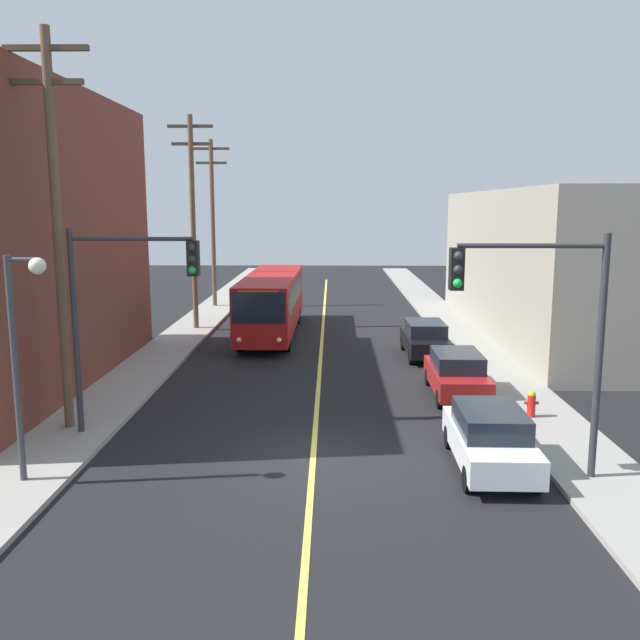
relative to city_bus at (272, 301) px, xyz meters
The scene contains 16 objects.
ground_plane 18.06m from the city_bus, 81.48° to the right, with size 120.00×120.00×0.00m, color black.
sidewalk_left 9.19m from the city_bus, 120.57° to the right, with size 2.50×90.00×0.15m, color gray.
sidewalk_right 12.71m from the city_bus, 38.08° to the right, with size 2.50×90.00×0.15m, color gray.
lane_stripe_center 4.25m from the city_bus, 46.11° to the right, with size 0.16×60.00×0.01m, color #D8CC4C.
building_right_warehouse 17.28m from the city_bus, ahead, with size 12.00×22.92×7.55m.
city_bus is the anchor object (origin of this frame).
parked_car_white 19.88m from the city_bus, 68.51° to the right, with size 1.88×4.43×1.62m.
parked_car_red 13.97m from the city_bus, 56.68° to the right, with size 1.86×4.42×1.62m.
parked_car_black 9.11m from the city_bus, 35.27° to the right, with size 1.86×4.42×1.62m.
utility_pole_near 17.07m from the city_bus, 107.01° to the right, with size 2.40×0.28×11.55m.
utility_pole_mid 6.36m from the city_bus, 164.34° to the left, with size 2.40×0.28×11.34m.
utility_pole_far 11.54m from the city_bus, 116.10° to the left, with size 2.40×0.28×10.88m.
traffic_signal_left_corner 16.59m from the city_bus, 99.65° to the right, with size 3.75×0.48×6.00m.
traffic_signal_right_corner 21.09m from the city_bus, 67.32° to the right, with size 3.75×0.48×6.00m.
street_lamp_left 20.29m from the city_bus, 101.90° to the right, with size 0.98×0.40×5.50m.
fire_hydrant 17.38m from the city_bus, 56.73° to the right, with size 0.44×0.26×0.84m.
Camera 1 is at (0.49, -17.59, 6.78)m, focal length 38.03 mm.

